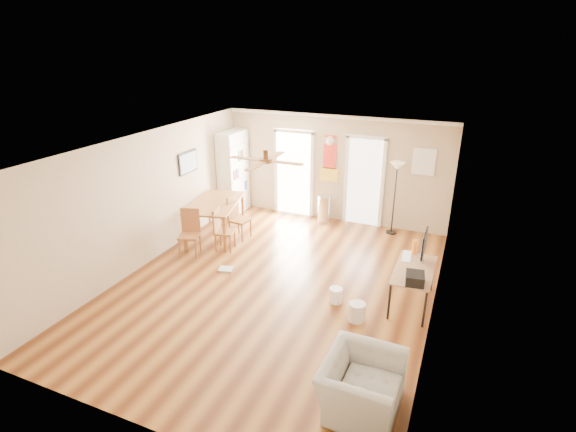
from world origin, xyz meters
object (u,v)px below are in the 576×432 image
at_px(torchiere_lamp, 394,199).
at_px(computer_desk, 412,287).
at_px(dining_chair_right_a, 240,218).
at_px(wastebasket_b, 357,312).
at_px(dining_chair_near, 189,233).
at_px(printer, 415,278).
at_px(dining_table, 216,219).
at_px(bookshelf, 233,173).
at_px(wastebasket_a, 336,295).
at_px(trash_can, 324,209).
at_px(armchair, 361,385).
at_px(dining_chair_right_b, 225,230).

relative_size(torchiere_lamp, computer_desk, 1.35).
relative_size(dining_chair_right_a, wastebasket_b, 3.13).
bearing_deg(dining_chair_near, printer, -25.18).
bearing_deg(torchiere_lamp, dining_table, -154.80).
relative_size(bookshelf, wastebasket_a, 7.98).
bearing_deg(dining_chair_right_a, torchiere_lamp, -55.64).
xyz_separation_m(trash_can, armchair, (2.29, -5.44, -0.00)).
bearing_deg(printer, dining_table, 152.96).
xyz_separation_m(dining_chair_right_a, trash_can, (1.46, 1.62, -0.14)).
xyz_separation_m(bookshelf, computer_desk, (4.91, -2.65, -0.72)).
height_order(dining_table, armchair, dining_table).
bearing_deg(armchair, torchiere_lamp, 8.17).
height_order(torchiere_lamp, wastebasket_a, torchiere_lamp).
bearing_deg(dining_chair_near, wastebasket_b, -31.81).
height_order(bookshelf, torchiere_lamp, bookshelf).
distance_m(bookshelf, dining_chair_right_b, 2.33).
height_order(dining_chair_right_a, dining_chair_right_b, dining_chair_right_a).
height_order(bookshelf, armchair, bookshelf).
distance_m(dining_table, armchair, 5.67).
bearing_deg(dining_table, armchair, -40.64).
bearing_deg(dining_table, wastebasket_b, -27.17).
bearing_deg(trash_can, dining_table, -139.04).
xyz_separation_m(dining_table, armchair, (4.30, -3.69, -0.08)).
bearing_deg(wastebasket_a, printer, -0.84).
height_order(bookshelf, dining_table, bookshelf).
xyz_separation_m(dining_chair_right_a, printer, (4.05, -1.73, 0.27)).
xyz_separation_m(wastebasket_b, armchair, (0.50, -1.74, 0.18)).
distance_m(dining_chair_right_a, trash_can, 2.18).
distance_m(printer, wastebasket_b, 1.06).
xyz_separation_m(dining_table, wastebasket_b, (3.80, -1.95, -0.26)).
bearing_deg(dining_table, dining_chair_right_b, -44.17).
relative_size(trash_can, wastebasket_b, 2.20).
bearing_deg(armchair, dining_chair_right_a, 46.08).
height_order(dining_chair_right_a, armchair, dining_chair_right_a).
distance_m(dining_chair_right_b, computer_desk, 4.03).
relative_size(dining_table, dining_chair_right_a, 1.70).
bearing_deg(dining_chair_right_a, armchair, -128.27).
height_order(trash_can, wastebasket_a, trash_can).
bearing_deg(printer, bookshelf, 140.02).
height_order(trash_can, torchiere_lamp, torchiere_lamp).
relative_size(dining_chair_near, printer, 2.97).
relative_size(dining_chair_right_b, armchair, 0.89).
relative_size(dining_chair_right_a, wastebasket_a, 3.67).
xyz_separation_m(trash_can, printer, (2.59, -3.34, 0.42)).
height_order(dining_table, trash_can, dining_table).
relative_size(trash_can, computer_desk, 0.54).
bearing_deg(torchiere_lamp, printer, -74.50).
xyz_separation_m(dining_table, dining_chair_near, (-0.00, -1.04, 0.07)).
height_order(bookshelf, trash_can, bookshelf).
distance_m(dining_chair_right_b, torchiere_lamp, 3.88).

